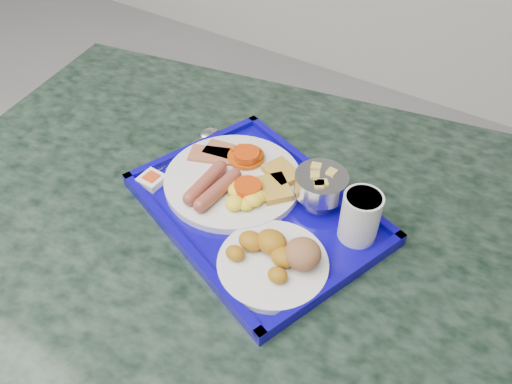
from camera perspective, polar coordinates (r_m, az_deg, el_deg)
table at (r=1.10m, az=-0.09°, el=-10.41°), size 1.48×1.13×0.84m
tray at (r=0.93m, az=-0.00°, el=-2.01°), size 0.53×0.45×0.03m
main_plate at (r=0.96m, az=-2.28°, el=1.37°), size 0.27×0.27×0.04m
bread_plate at (r=0.83m, az=2.44°, el=-7.53°), size 0.18×0.18×0.06m
fruit_bowl at (r=0.92m, az=7.41°, el=0.87°), size 0.10×0.10×0.07m
juice_cup at (r=0.86m, az=11.84°, el=-2.63°), size 0.07×0.07×0.09m
spoon at (r=1.08m, az=-6.13°, el=6.05°), size 0.04×0.16×0.01m
knife at (r=1.06m, az=-8.01°, el=4.72°), size 0.04×0.19×0.00m
jam_packet at (r=0.99m, az=-11.83°, el=1.36°), size 0.05×0.05×0.02m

